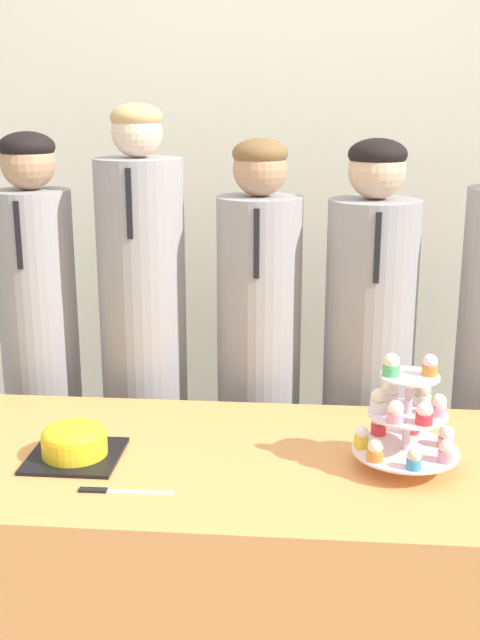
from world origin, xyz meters
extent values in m
cube|color=beige|center=(0.00, 1.66, 1.35)|extent=(9.00, 0.06, 2.70)
cube|color=#EF9951|center=(0.00, 0.40, 0.35)|extent=(1.76, 0.80, 0.71)
cube|color=black|center=(-0.42, 0.36, 0.71)|extent=(0.24, 0.24, 0.01)
cylinder|color=yellow|center=(-0.42, 0.36, 0.75)|extent=(0.17, 0.17, 0.05)
ellipsoid|color=yellow|center=(-0.42, 0.36, 0.78)|extent=(0.17, 0.17, 0.06)
cube|color=silver|center=(-0.20, 0.18, 0.71)|extent=(0.16, 0.02, 0.00)
cube|color=black|center=(-0.32, 0.17, 0.71)|extent=(0.07, 0.02, 0.01)
cylinder|color=silver|center=(0.45, 0.37, 0.83)|extent=(0.02, 0.02, 0.25)
cylinder|color=silver|center=(0.45, 0.37, 0.76)|extent=(0.28, 0.28, 0.01)
cylinder|color=silver|center=(0.45, 0.37, 0.86)|extent=(0.20, 0.20, 0.01)
cylinder|color=silver|center=(0.45, 0.37, 0.96)|extent=(0.15, 0.15, 0.01)
cylinder|color=pink|center=(0.56, 0.40, 0.77)|extent=(0.04, 0.04, 0.02)
sphere|color=white|center=(0.56, 0.40, 0.80)|extent=(0.04, 0.04, 0.04)
cylinder|color=#E5333D|center=(0.48, 0.48, 0.77)|extent=(0.04, 0.04, 0.03)
sphere|color=#F4E5C6|center=(0.48, 0.48, 0.80)|extent=(0.04, 0.04, 0.04)
cylinder|color=#E5333D|center=(0.39, 0.47, 0.77)|extent=(0.04, 0.04, 0.03)
sphere|color=silver|center=(0.39, 0.47, 0.80)|extent=(0.04, 0.04, 0.04)
cylinder|color=yellow|center=(0.34, 0.38, 0.78)|extent=(0.04, 0.04, 0.03)
sphere|color=white|center=(0.34, 0.38, 0.80)|extent=(0.04, 0.04, 0.04)
cylinder|color=orange|center=(0.37, 0.30, 0.77)|extent=(0.04, 0.04, 0.03)
sphere|color=#F4E5C6|center=(0.37, 0.30, 0.80)|extent=(0.04, 0.04, 0.04)
cylinder|color=#3893DB|center=(0.46, 0.26, 0.77)|extent=(0.04, 0.04, 0.02)
sphere|color=beige|center=(0.46, 0.26, 0.79)|extent=(0.04, 0.04, 0.04)
cylinder|color=pink|center=(0.54, 0.31, 0.77)|extent=(0.04, 0.04, 0.03)
sphere|color=#F4E5C6|center=(0.54, 0.31, 0.80)|extent=(0.04, 0.04, 0.04)
cylinder|color=white|center=(0.38, 0.37, 0.88)|extent=(0.04, 0.04, 0.03)
sphere|color=#F4E5C6|center=(0.38, 0.37, 0.90)|extent=(0.04, 0.04, 0.04)
cylinder|color=pink|center=(0.42, 0.31, 0.87)|extent=(0.04, 0.04, 0.02)
sphere|color=white|center=(0.42, 0.31, 0.90)|extent=(0.04, 0.04, 0.04)
cylinder|color=#E5333D|center=(0.49, 0.31, 0.87)|extent=(0.04, 0.04, 0.02)
sphere|color=white|center=(0.49, 0.31, 0.90)|extent=(0.04, 0.04, 0.04)
cylinder|color=pink|center=(0.53, 0.37, 0.87)|extent=(0.04, 0.04, 0.02)
sphere|color=white|center=(0.53, 0.37, 0.90)|extent=(0.04, 0.04, 0.04)
cylinder|color=white|center=(0.50, 0.43, 0.87)|extent=(0.05, 0.05, 0.03)
sphere|color=beige|center=(0.50, 0.43, 0.90)|extent=(0.04, 0.04, 0.04)
cylinder|color=white|center=(0.41, 0.44, 0.87)|extent=(0.04, 0.04, 0.03)
sphere|color=white|center=(0.41, 0.44, 0.90)|extent=(0.04, 0.04, 0.04)
cylinder|color=#4CB766|center=(0.41, 0.37, 0.97)|extent=(0.04, 0.04, 0.03)
sphere|color=#F4E5C6|center=(0.41, 0.37, 1.00)|extent=(0.04, 0.04, 0.04)
cylinder|color=orange|center=(0.50, 0.38, 0.97)|extent=(0.04, 0.04, 0.03)
sphere|color=silver|center=(0.50, 0.38, 1.00)|extent=(0.04, 0.04, 0.04)
cylinder|color=#939399|center=(-0.74, 1.05, 0.67)|extent=(0.27, 0.27, 1.34)
sphere|color=tan|center=(-0.74, 1.05, 1.43)|extent=(0.18, 0.18, 0.18)
ellipsoid|color=black|center=(-0.74, 1.05, 1.48)|extent=(0.19, 0.19, 0.10)
cube|color=black|center=(-0.74, 0.92, 1.21)|extent=(0.02, 0.01, 0.22)
cylinder|color=#939399|center=(-0.37, 1.05, 0.72)|extent=(0.30, 0.30, 1.45)
sphere|color=beige|center=(-0.37, 1.05, 1.53)|extent=(0.17, 0.17, 0.17)
ellipsoid|color=tan|center=(-0.37, 1.05, 1.57)|extent=(0.17, 0.17, 0.09)
cube|color=black|center=(-0.37, 0.90, 1.32)|extent=(0.02, 0.01, 0.22)
cylinder|color=#939399|center=(0.03, 1.05, 0.66)|extent=(0.28, 0.28, 1.32)
sphere|color=tan|center=(0.03, 1.05, 1.41)|extent=(0.18, 0.18, 0.18)
ellipsoid|color=brown|center=(0.03, 1.05, 1.46)|extent=(0.18, 0.18, 0.10)
cube|color=black|center=(0.03, 0.91, 1.19)|extent=(0.02, 0.01, 0.22)
cylinder|color=#939399|center=(0.40, 1.05, 0.66)|extent=(0.30, 0.30, 1.32)
sphere|color=#D6AD89|center=(0.40, 1.05, 1.41)|extent=(0.18, 0.18, 0.18)
ellipsoid|color=black|center=(0.40, 1.05, 1.46)|extent=(0.19, 0.19, 0.10)
cube|color=black|center=(0.40, 0.90, 1.19)|extent=(0.02, 0.01, 0.22)
camera|label=1|loc=(0.20, -1.56, 1.63)|focal=45.00mm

